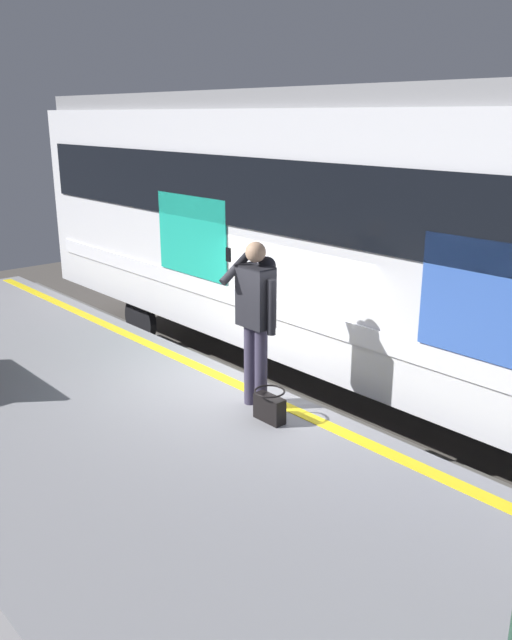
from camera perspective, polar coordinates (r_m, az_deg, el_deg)
name	(u,v)px	position (r m, az deg, el deg)	size (l,w,h in m)	color
ground_plane	(261,447)	(8.50, 0.40, -10.97)	(23.88, 23.88, 0.00)	#4C4742
platform	(124,468)	(7.27, -11.37, -12.47)	(14.59, 3.91, 0.92)	gray
safety_line	(242,386)	(7.92, -1.20, -5.79)	(14.30, 0.16, 0.01)	yellow
track_rail_near	(327,413)	(9.25, 6.17, -8.03)	(18.97, 0.08, 0.16)	slate
track_rail_far	(390,386)	(10.28, 11.59, -5.62)	(18.97, 0.08, 0.16)	slate
train_carriage	(387,227)	(8.83, 11.33, 7.93)	(13.44, 2.90, 4.19)	silver
passenger	(256,311)	(7.05, 0.02, 0.77)	(0.57, 0.55, 1.86)	#383347
handbag	(270,406)	(7.02, 1.18, -7.50)	(0.37, 0.33, 0.35)	black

